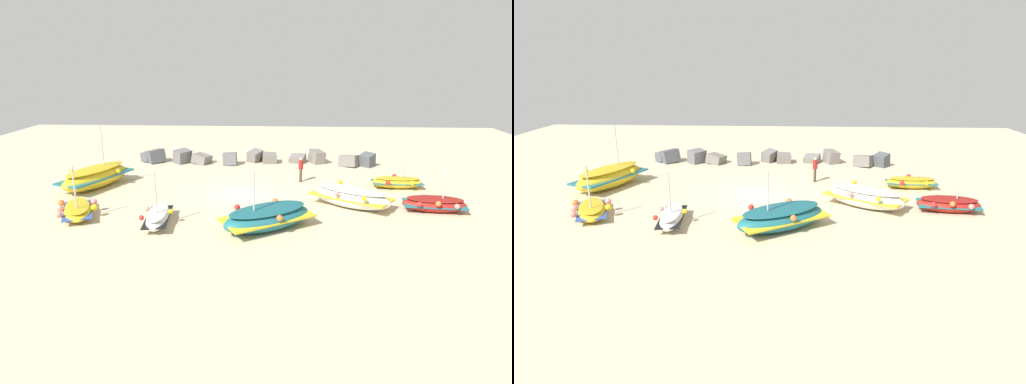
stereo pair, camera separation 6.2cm
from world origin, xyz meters
TOP-DOWN VIEW (x-y plane):
  - ground_plane at (0.00, 0.00)m, footprint 54.95×54.95m
  - fishing_boat_0 at (1.70, -5.39)m, footprint 5.05×4.26m
  - fishing_boat_1 at (-3.86, -4.99)m, footprint 1.65×3.57m
  - fishing_boat_2 at (-8.41, -4.11)m, footprint 2.61×3.64m
  - fishing_boat_3 at (-9.55, 1.22)m, footprint 3.76×5.62m
  - fishing_boat_4 at (6.30, -1.84)m, footprint 4.87×4.10m
  - fishing_boat_5 at (9.85, 2.03)m, footprint 3.26×1.85m
  - fishing_boat_6 at (10.76, -2.37)m, footprint 3.53×1.98m
  - person_walking at (3.72, 3.18)m, footprint 0.32×0.32m
  - breakwater_rocks at (-0.06, 8.32)m, footprint 18.63×2.75m

SIDE VIEW (x-z plane):
  - ground_plane at x=0.00m, z-range 0.00..0.00m
  - fishing_boat_2 at x=-8.41m, z-range -1.09..1.79m
  - fishing_boat_1 at x=-3.86m, z-range -0.96..1.73m
  - fishing_boat_5 at x=9.85m, z-range -0.93..1.70m
  - fishing_boat_6 at x=10.76m, z-range -0.99..1.84m
  - breakwater_rocks at x=-0.06m, z-range -0.20..1.07m
  - fishing_boat_4 at x=6.30m, z-range 0.03..1.18m
  - fishing_boat_0 at x=1.70m, z-range -0.97..2.18m
  - fishing_boat_3 at x=-9.55m, z-range -1.25..2.69m
  - person_walking at x=3.72m, z-range 0.13..1.82m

